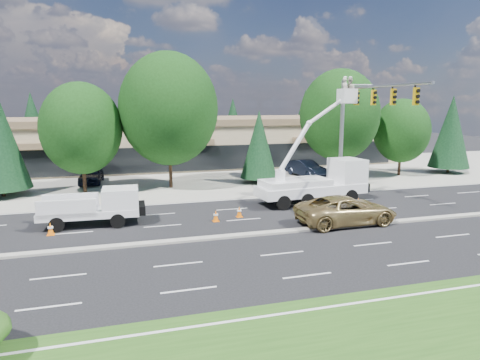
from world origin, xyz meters
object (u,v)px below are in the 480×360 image
object	(u,v)px
signal_mast	(357,118)
minivan	(346,210)
bucket_truck	(322,176)
utility_pickup	(97,210)

from	to	relation	value
signal_mast	minivan	world-z (taller)	signal_mast
bucket_truck	minivan	xyz separation A→B (m)	(-1.23, -5.68, -1.10)
utility_pickup	bucket_truck	world-z (taller)	bucket_truck
utility_pickup	minivan	world-z (taller)	utility_pickup
signal_mast	utility_pickup	distance (m)	19.57
signal_mast	utility_pickup	world-z (taller)	signal_mast
signal_mast	minivan	xyz separation A→B (m)	(-4.41, -6.44, -5.21)
bucket_truck	minivan	size ratio (longest dim) A/B	1.49
bucket_truck	minivan	world-z (taller)	bucket_truck
utility_pickup	bucket_truck	bearing A→B (deg)	8.67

